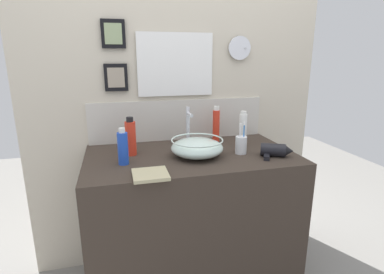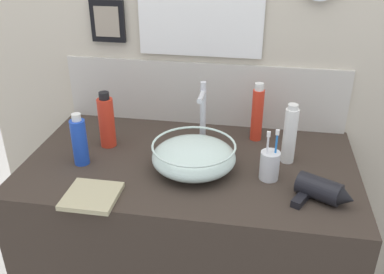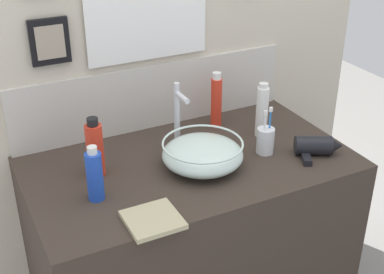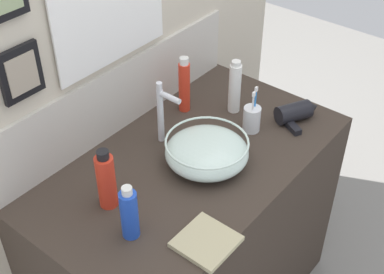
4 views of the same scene
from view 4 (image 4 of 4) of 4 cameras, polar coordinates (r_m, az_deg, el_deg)
name	(u,v)px [view 4 (image 4 of 4)]	position (r m, az deg, el deg)	size (l,w,h in m)	color
vanity_counter	(191,241)	(2.21, -0.11, -11.08)	(1.19, 0.67, 0.87)	#382D26
back_panel	(108,24)	(1.88, -8.99, 11.79)	(1.97, 0.10, 2.58)	beige
glass_bowl_sink	(207,151)	(1.85, 1.59, -1.56)	(0.29, 0.29, 0.10)	silver
faucet	(162,110)	(1.90, -3.19, 2.93)	(0.02, 0.10, 0.25)	silver
hair_drier	(297,112)	(2.11, 11.13, 2.61)	(0.20, 0.14, 0.07)	black
toothbrush_cup	(252,119)	(2.02, 6.39, 1.97)	(0.07, 0.07, 0.18)	silver
shampoo_bottle	(235,87)	(2.09, 4.59, 5.32)	(0.05, 0.05, 0.22)	white
spray_bottle	(129,214)	(1.60, -6.71, -8.12)	(0.05, 0.05, 0.19)	blue
lotion_bottle	(106,180)	(1.69, -9.13, -4.58)	(0.06, 0.06, 0.22)	red
soap_dispenser	(184,86)	(2.08, -0.83, 5.51)	(0.04, 0.04, 0.24)	red
hand_towel	(206,242)	(1.62, 1.53, -11.09)	(0.17, 0.16, 0.02)	tan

